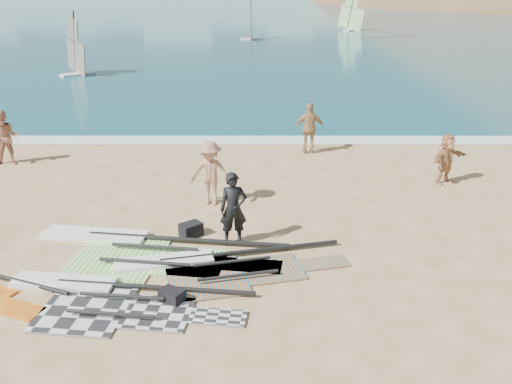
{
  "coord_description": "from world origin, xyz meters",
  "views": [
    {
      "loc": [
        1.14,
        -9.73,
        6.27
      ],
      "look_at": [
        1.11,
        4.0,
        1.0
      ],
      "focal_mm": 40.0,
      "sensor_mm": 36.0,
      "label": 1
    }
  ],
  "objects_px": {
    "gear_bag_far": "(172,296)",
    "beachgoer_back": "(310,128)",
    "rig_grey": "(103,297)",
    "rig_green": "(136,248)",
    "beachgoer_left": "(5,138)",
    "gear_bag_near": "(191,229)",
    "rig_orange": "(213,267)",
    "beachgoer_mid": "(210,173)",
    "person_wetsuit": "(233,209)",
    "beachgoer_right": "(446,159)"
  },
  "relations": [
    {
      "from": "gear_bag_far",
      "to": "beachgoer_back",
      "type": "bearing_deg",
      "value": 70.57
    },
    {
      "from": "rig_grey",
      "to": "rig_green",
      "type": "bearing_deg",
      "value": 90.75
    },
    {
      "from": "gear_bag_far",
      "to": "rig_grey",
      "type": "bearing_deg",
      "value": 176.01
    },
    {
      "from": "rig_green",
      "to": "beachgoer_left",
      "type": "bearing_deg",
      "value": 139.01
    },
    {
      "from": "beachgoer_back",
      "to": "rig_grey",
      "type": "bearing_deg",
      "value": 64.15
    },
    {
      "from": "rig_green",
      "to": "gear_bag_near",
      "type": "relative_size",
      "value": 11.84
    },
    {
      "from": "rig_grey",
      "to": "gear_bag_near",
      "type": "bearing_deg",
      "value": 70.98
    },
    {
      "from": "rig_orange",
      "to": "gear_bag_near",
      "type": "xyz_separation_m",
      "value": [
        -0.67,
        1.75,
        0.12
      ]
    },
    {
      "from": "rig_orange",
      "to": "beachgoer_mid",
      "type": "height_order",
      "value": "beachgoer_mid"
    },
    {
      "from": "gear_bag_near",
      "to": "beachgoer_back",
      "type": "relative_size",
      "value": 0.28
    },
    {
      "from": "beachgoer_back",
      "to": "beachgoer_left",
      "type": "bearing_deg",
      "value": 8.02
    },
    {
      "from": "person_wetsuit",
      "to": "beachgoer_left",
      "type": "xyz_separation_m",
      "value": [
        -8.15,
        6.26,
        0.04
      ]
    },
    {
      "from": "beachgoer_left",
      "to": "beachgoer_back",
      "type": "relative_size",
      "value": 1.02
    },
    {
      "from": "beachgoer_mid",
      "to": "beachgoer_back",
      "type": "relative_size",
      "value": 1.0
    },
    {
      "from": "rig_orange",
      "to": "beachgoer_back",
      "type": "bearing_deg",
      "value": 57.99
    },
    {
      "from": "rig_green",
      "to": "beachgoer_left",
      "type": "height_order",
      "value": "beachgoer_left"
    },
    {
      "from": "gear_bag_near",
      "to": "gear_bag_far",
      "type": "xyz_separation_m",
      "value": [
        -0.04,
        -3.18,
        -0.03
      ]
    },
    {
      "from": "gear_bag_far",
      "to": "gear_bag_near",
      "type": "bearing_deg",
      "value": 89.24
    },
    {
      "from": "person_wetsuit",
      "to": "beachgoer_mid",
      "type": "bearing_deg",
      "value": 99.54
    },
    {
      "from": "gear_bag_far",
      "to": "beachgoer_left",
      "type": "distance_m",
      "value": 11.42
    },
    {
      "from": "rig_green",
      "to": "beachgoer_right",
      "type": "relative_size",
      "value": 3.94
    },
    {
      "from": "rig_green",
      "to": "rig_orange",
      "type": "xyz_separation_m",
      "value": [
        1.92,
        -0.93,
        -0.0
      ]
    },
    {
      "from": "beachgoer_left",
      "to": "person_wetsuit",
      "type": "bearing_deg",
      "value": -44.89
    },
    {
      "from": "beachgoer_left",
      "to": "beachgoer_back",
      "type": "bearing_deg",
      "value": 0.09
    },
    {
      "from": "person_wetsuit",
      "to": "rig_green",
      "type": "bearing_deg",
      "value": -177.91
    },
    {
      "from": "beachgoer_mid",
      "to": "beachgoer_back",
      "type": "xyz_separation_m",
      "value": [
        3.28,
        5.07,
        0.0
      ]
    },
    {
      "from": "beachgoer_back",
      "to": "gear_bag_far",
      "type": "bearing_deg",
      "value": 71.13
    },
    {
      "from": "person_wetsuit",
      "to": "gear_bag_near",
      "type": "bearing_deg",
      "value": 151.46
    },
    {
      "from": "rig_green",
      "to": "gear_bag_far",
      "type": "distance_m",
      "value": 2.65
    },
    {
      "from": "rig_green",
      "to": "gear_bag_near",
      "type": "distance_m",
      "value": 1.5
    },
    {
      "from": "gear_bag_far",
      "to": "beachgoer_back",
      "type": "relative_size",
      "value": 0.25
    },
    {
      "from": "gear_bag_far",
      "to": "beachgoer_mid",
      "type": "distance_m",
      "value": 5.4
    },
    {
      "from": "beachgoer_mid",
      "to": "rig_green",
      "type": "bearing_deg",
      "value": -109.29
    },
    {
      "from": "beachgoer_right",
      "to": "beachgoer_left",
      "type": "bearing_deg",
      "value": 138.9
    },
    {
      "from": "rig_orange",
      "to": "beachgoer_back",
      "type": "xyz_separation_m",
      "value": [
        2.95,
        8.96,
        0.9
      ]
    },
    {
      "from": "rig_orange",
      "to": "gear_bag_far",
      "type": "relative_size",
      "value": 11.46
    },
    {
      "from": "gear_bag_far",
      "to": "person_wetsuit",
      "type": "xyz_separation_m",
      "value": [
        1.15,
        2.74,
        0.78
      ]
    },
    {
      "from": "beachgoer_left",
      "to": "beachgoer_mid",
      "type": "xyz_separation_m",
      "value": [
        7.38,
        -3.67,
        -0.02
      ]
    },
    {
      "from": "beachgoer_right",
      "to": "gear_bag_near",
      "type": "bearing_deg",
      "value": 173.41
    },
    {
      "from": "beachgoer_left",
      "to": "beachgoer_back",
      "type": "distance_m",
      "value": 10.75
    },
    {
      "from": "person_wetsuit",
      "to": "beachgoer_back",
      "type": "relative_size",
      "value": 0.97
    },
    {
      "from": "gear_bag_near",
      "to": "rig_grey",
      "type": "bearing_deg",
      "value": -115.8
    },
    {
      "from": "person_wetsuit",
      "to": "beachgoer_mid",
      "type": "height_order",
      "value": "beachgoer_mid"
    },
    {
      "from": "rig_green",
      "to": "beachgoer_back",
      "type": "height_order",
      "value": "beachgoer_back"
    },
    {
      "from": "person_wetsuit",
      "to": "rig_grey",
      "type": "bearing_deg",
      "value": -141.56
    },
    {
      "from": "person_wetsuit",
      "to": "beachgoer_right",
      "type": "distance_m",
      "value": 7.93
    },
    {
      "from": "rig_green",
      "to": "gear_bag_near",
      "type": "bearing_deg",
      "value": 41.09
    },
    {
      "from": "rig_green",
      "to": "rig_orange",
      "type": "height_order",
      "value": "rig_green"
    },
    {
      "from": "beachgoer_mid",
      "to": "beachgoer_right",
      "type": "height_order",
      "value": "beachgoer_mid"
    },
    {
      "from": "person_wetsuit",
      "to": "beachgoer_back",
      "type": "distance_m",
      "value": 8.05
    }
  ]
}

